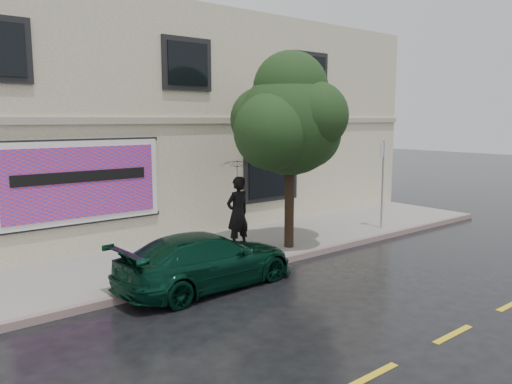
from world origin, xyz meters
TOP-DOWN VIEW (x-y plane):
  - ground at (0.00, 0.00)m, footprint 90.00×90.00m
  - sidewalk at (0.00, 3.25)m, footprint 20.00×3.50m
  - curb at (0.00, 1.50)m, footprint 20.00×0.18m
  - road_marking at (0.00, -3.50)m, footprint 19.00×0.12m
  - building at (0.00, 9.00)m, footprint 20.00×8.12m
  - billboard at (-3.20, 4.92)m, footprint 4.30×0.16m
  - car at (-1.89, 1.20)m, footprint 4.22×2.02m
  - pedestrian at (0.19, 2.84)m, footprint 0.76×0.53m
  - umbrella at (0.19, 2.84)m, footprint 1.29×1.29m
  - street_tree at (1.47, 2.20)m, footprint 2.78×2.78m
  - fire_hydrant at (-2.87, 1.80)m, footprint 0.30×0.28m
  - sign_pole at (5.45, 2.10)m, footprint 0.35×0.06m

SIDE VIEW (x-z plane):
  - ground at x=0.00m, z-range 0.00..0.00m
  - road_marking at x=0.00m, z-range 0.00..0.01m
  - sidewalk at x=0.00m, z-range 0.00..0.15m
  - curb at x=0.00m, z-range -0.01..0.15m
  - fire_hydrant at x=-2.87m, z-range 0.14..0.87m
  - car at x=-1.89m, z-range 0.00..1.21m
  - pedestrian at x=0.19m, z-range 0.15..2.14m
  - sign_pole at x=5.45m, z-range 0.42..3.23m
  - billboard at x=-3.20m, z-range 0.95..3.15m
  - umbrella at x=0.19m, z-range 2.14..2.90m
  - building at x=0.00m, z-range 0.00..7.00m
  - street_tree at x=1.47m, z-range 1.13..5.90m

